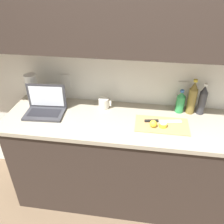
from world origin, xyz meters
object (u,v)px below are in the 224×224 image
object	(u,v)px
lemon_whole_beside	(153,124)
cutting_board	(162,125)
measuring_cup	(104,103)
bottle_green_soda	(202,100)
paper_towel_roll	(32,89)
knife	(157,121)
lemon_half_cut	(163,125)
laptop	(45,106)
bottle_water_clear	(180,102)
bottle_oil_tall	(192,98)

from	to	relation	value
lemon_whole_beside	cutting_board	bearing A→B (deg)	29.55
cutting_board	lemon_whole_beside	size ratio (longest dim) A/B	7.39
cutting_board	measuring_cup	size ratio (longest dim) A/B	3.73
bottle_green_soda	paper_towel_roll	world-z (taller)	bottle_green_soda
knife	lemon_half_cut	world-z (taller)	lemon_half_cut
laptop	paper_towel_roll	bearing A→B (deg)	134.26
lemon_half_cut	bottle_green_soda	world-z (taller)	bottle_green_soda
laptop	paper_towel_roll	xyz separation A→B (m)	(-0.17, 0.16, 0.08)
paper_towel_roll	bottle_water_clear	bearing A→B (deg)	0.90
knife	bottle_water_clear	xyz separation A→B (m)	(0.19, 0.19, 0.08)
knife	lemon_whole_beside	xyz separation A→B (m)	(-0.03, -0.08, 0.02)
knife	bottle_water_clear	world-z (taller)	bottle_water_clear
laptop	cutting_board	bearing A→B (deg)	-6.95
knife	lemon_whole_beside	distance (m)	0.08
laptop	knife	distance (m)	0.93
laptop	bottle_water_clear	world-z (taller)	laptop
lemon_whole_beside	bottle_green_soda	distance (m)	0.48
laptop	bottle_oil_tall	size ratio (longest dim) A/B	1.11
laptop	lemon_half_cut	bearing A→B (deg)	-8.53
lemon_whole_beside	bottle_water_clear	world-z (taller)	bottle_water_clear
knife	bottle_water_clear	bearing A→B (deg)	35.81
laptop	measuring_cup	size ratio (longest dim) A/B	3.03
lemon_half_cut	bottle_oil_tall	xyz separation A→B (m)	(0.23, 0.26, 0.12)
knife	bottle_oil_tall	xyz separation A→B (m)	(0.28, 0.19, 0.12)
bottle_green_soda	lemon_whole_beside	bearing A→B (deg)	-145.62
bottle_water_clear	cutting_board	bearing A→B (deg)	-123.37
lemon_half_cut	paper_towel_roll	bearing A→B (deg)	168.39
knife	laptop	bearing A→B (deg)	169.73
knife	paper_towel_roll	size ratio (longest dim) A/B	1.11
bottle_green_soda	bottle_oil_tall	world-z (taller)	bottle_oil_tall
cutting_board	knife	bearing A→B (deg)	138.55
bottle_water_clear	lemon_half_cut	bearing A→B (deg)	-119.37
lemon_half_cut	bottle_oil_tall	bearing A→B (deg)	47.85
knife	paper_towel_roll	xyz separation A→B (m)	(-1.10, 0.17, 0.12)
laptop	measuring_cup	bearing A→B (deg)	12.97
bottle_oil_tall	bottle_water_clear	bearing A→B (deg)	180.00
knife	lemon_half_cut	distance (m)	0.08
lemon_half_cut	bottle_green_soda	bearing A→B (deg)	39.03
laptop	lemon_whole_beside	size ratio (longest dim) A/B	6.01
cutting_board	measuring_cup	xyz separation A→B (m)	(-0.50, 0.20, 0.04)
knife	lemon_whole_beside	world-z (taller)	lemon_whole_beside
bottle_oil_tall	bottle_water_clear	world-z (taller)	bottle_oil_tall
lemon_half_cut	paper_towel_roll	world-z (taller)	paper_towel_roll
lemon_half_cut	cutting_board	bearing A→B (deg)	103.30
laptop	bottle_green_soda	size ratio (longest dim) A/B	1.24
cutting_board	lemon_half_cut	xyz separation A→B (m)	(0.01, -0.03, 0.02)
cutting_board	measuring_cup	distance (m)	0.54
cutting_board	laptop	bearing A→B (deg)	176.82
lemon_half_cut	paper_towel_roll	xyz separation A→B (m)	(-1.15, 0.24, 0.11)
measuring_cup	paper_towel_roll	size ratio (longest dim) A/B	0.42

